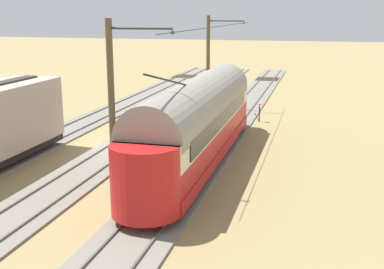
{
  "coord_description": "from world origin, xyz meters",
  "views": [
    {
      "loc": [
        -10.54,
        24.52,
        7.41
      ],
      "look_at": [
        -4.79,
        2.62,
        1.74
      ],
      "focal_mm": 45.75,
      "sensor_mm": 36.0,
      "label": 1
    }
  ],
  "objects_px": {
    "catenary_pole_foreground": "(209,61)",
    "catenary_pole_mid_near": "(113,102)",
    "vintage_streetcar": "(198,120)",
    "switch_stand": "(259,112)"
  },
  "relations": [
    {
      "from": "vintage_streetcar",
      "to": "switch_stand",
      "type": "bearing_deg",
      "value": -99.63
    },
    {
      "from": "catenary_pole_foreground",
      "to": "catenary_pole_mid_near",
      "type": "xyz_separation_m",
      "value": [
        0.0,
        18.18,
        0.0
      ]
    },
    {
      "from": "catenary_pole_foreground",
      "to": "catenary_pole_mid_near",
      "type": "bearing_deg",
      "value": 90.0
    },
    {
      "from": "vintage_streetcar",
      "to": "switch_stand",
      "type": "relative_size",
      "value": 14.29
    },
    {
      "from": "catenary_pole_foreground",
      "to": "catenary_pole_mid_near",
      "type": "height_order",
      "value": "same"
    },
    {
      "from": "vintage_streetcar",
      "to": "switch_stand",
      "type": "xyz_separation_m",
      "value": [
        -1.77,
        -10.44,
        -1.56
      ]
    },
    {
      "from": "vintage_streetcar",
      "to": "catenary_pole_foreground",
      "type": "distance_m",
      "value": 14.3
    },
    {
      "from": "catenary_pole_foreground",
      "to": "catenary_pole_mid_near",
      "type": "relative_size",
      "value": 1.0
    },
    {
      "from": "vintage_streetcar",
      "to": "catenary_pole_foreground",
      "type": "bearing_deg",
      "value": -79.37
    },
    {
      "from": "switch_stand",
      "to": "catenary_pole_mid_near",
      "type": "bearing_deg",
      "value": 73.29
    }
  ]
}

